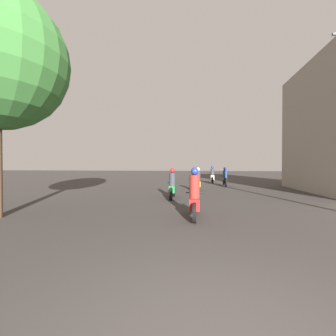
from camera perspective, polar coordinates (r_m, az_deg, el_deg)
name	(u,v)px	position (r m, az deg, el deg)	size (l,w,h in m)	color
motorcycle_red	(195,198)	(7.19, 6.78, -7.60)	(0.60, 1.87, 1.60)	black
motorcycle_green	(173,186)	(11.26, 1.15, -4.65)	(0.60, 1.94, 1.53)	black
motorcycle_yellow	(198,182)	(14.31, 7.61, -3.50)	(0.60, 2.10, 1.51)	black
motorcycle_black	(225,178)	(18.17, 14.24, -2.60)	(0.60, 2.05, 1.49)	black
motorcycle_white	(212,176)	(21.14, 11.18, -2.07)	(0.60, 1.90, 1.56)	black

